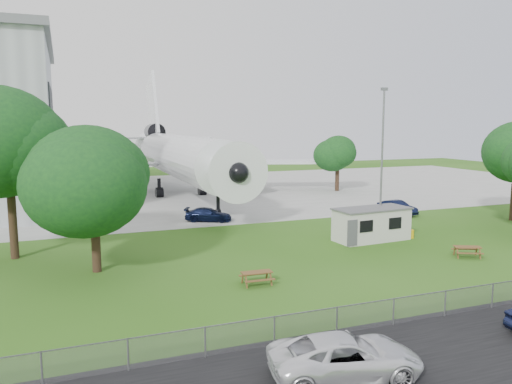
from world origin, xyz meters
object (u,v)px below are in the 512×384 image
object	(u,v)px
airliner	(179,155)
picnic_east	(467,257)
picnic_west	(257,284)
site_cabin	(372,224)

from	to	relation	value
airliner	picnic_east	world-z (taller)	airliner
picnic_west	airliner	bearing A→B (deg)	86.73
airliner	site_cabin	size ratio (longest dim) A/B	6.98
picnic_west	picnic_east	world-z (taller)	same
site_cabin	picnic_east	bearing A→B (deg)	-63.94
airliner	picnic_east	xyz separation A→B (m)	(12.15, -37.28, -5.27)
site_cabin	picnic_east	size ratio (longest dim) A/B	3.80
picnic_east	airliner	bearing A→B (deg)	133.92
site_cabin	picnic_west	world-z (taller)	site_cabin
picnic_west	site_cabin	bearing A→B (deg)	31.68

